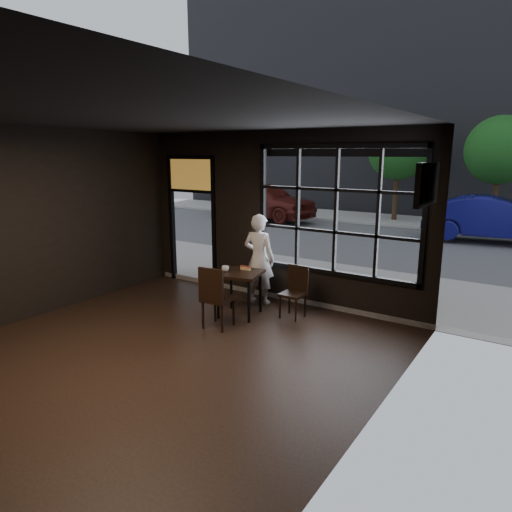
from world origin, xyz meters
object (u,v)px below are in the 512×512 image
Objects in this scene: cafe_table at (240,294)px; chair_near at (218,297)px; navy_car at (494,218)px; man at (259,259)px.

cafe_table is 0.66m from chair_near.
navy_car reaches higher than cafe_table.
cafe_table is at bearing 91.74° from man.
cafe_table is 0.76× the size of chair_near.
man is 9.43m from navy_car.
cafe_table is 0.46× the size of man.
navy_car is at bearing -110.54° from chair_near.
chair_near is (0.04, -0.65, 0.12)m from cafe_table.
navy_car is (2.91, 8.96, -0.06)m from man.
cafe_table is 0.91m from man.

